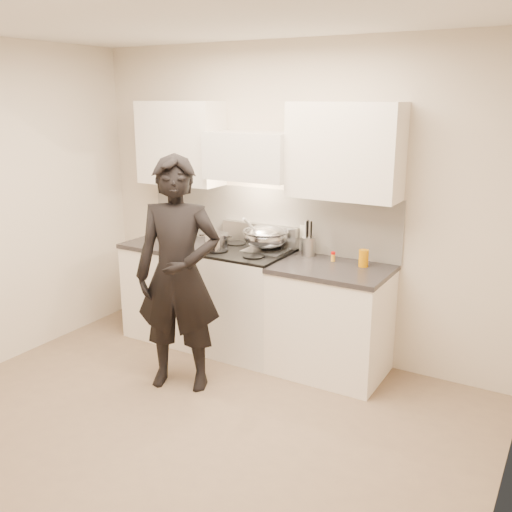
# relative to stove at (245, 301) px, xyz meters

# --- Properties ---
(ground_plane) EXTENTS (4.00, 4.00, 0.00)m
(ground_plane) POSITION_rel_stove_xyz_m (0.30, -1.42, -0.47)
(ground_plane) COLOR #816950
(room_shell) EXTENTS (4.04, 3.54, 2.70)m
(room_shell) POSITION_rel_stove_xyz_m (0.24, -1.05, 1.12)
(room_shell) COLOR beige
(room_shell) RESTS_ON ground
(stove) EXTENTS (0.76, 0.65, 0.96)m
(stove) POSITION_rel_stove_xyz_m (0.00, 0.00, 0.00)
(stove) COLOR silver
(stove) RESTS_ON ground
(counter_right) EXTENTS (0.92, 0.67, 0.92)m
(counter_right) POSITION_rel_stove_xyz_m (0.83, 0.00, -0.01)
(counter_right) COLOR white
(counter_right) RESTS_ON ground
(counter_left) EXTENTS (0.82, 0.67, 0.92)m
(counter_left) POSITION_rel_stove_xyz_m (-0.78, 0.00, -0.01)
(counter_left) COLOR white
(counter_left) RESTS_ON ground
(wok) EXTENTS (0.40, 0.49, 0.32)m
(wok) POSITION_rel_stove_xyz_m (0.15, 0.10, 0.59)
(wok) COLOR #A5A7AF
(wok) RESTS_ON stove
(stock_pot) EXTENTS (0.29, 0.26, 0.14)m
(stock_pot) POSITION_rel_stove_xyz_m (-0.20, -0.14, 0.55)
(stock_pot) COLOR #A5A7AF
(stock_pot) RESTS_ON stove
(utensil_crock) EXTENTS (0.12, 0.12, 0.31)m
(utensil_crock) POSITION_rel_stove_xyz_m (0.52, 0.19, 0.54)
(utensil_crock) COLOR #ADADAD
(utensil_crock) RESTS_ON counter_right
(spice_jar) EXTENTS (0.04, 0.04, 0.08)m
(spice_jar) POSITION_rel_stove_xyz_m (0.77, 0.15, 0.49)
(spice_jar) COLOR gold
(spice_jar) RESTS_ON counter_right
(oil_glass) EXTENTS (0.08, 0.08, 0.14)m
(oil_glass) POSITION_rel_stove_xyz_m (1.04, 0.13, 0.51)
(oil_glass) COLOR #CC7A02
(oil_glass) RESTS_ON counter_right
(person) EXTENTS (0.78, 0.65, 1.83)m
(person) POSITION_rel_stove_xyz_m (-0.11, -0.80, 0.44)
(person) COLOR black
(person) RESTS_ON ground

